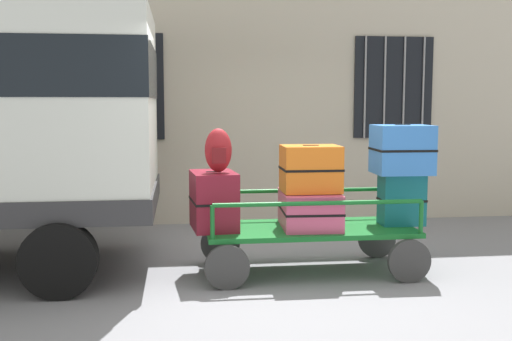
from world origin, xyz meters
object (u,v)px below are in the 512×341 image
Objects in this scene: suitcase_midleft_middle at (311,169)px; suitcase_center_bottom at (402,199)px; suitcase_center_middle at (402,149)px; suitcase_midleft_bottom at (310,209)px; backpack at (218,151)px; luggage_cart at (309,236)px; suitcase_left_bottom at (214,200)px.

suitcase_center_bottom is at bearing 1.84° from suitcase_midleft_middle.
suitcase_center_middle reaches higher than suitcase_center_bottom.
backpack reaches higher than suitcase_midleft_bottom.
suitcase_midleft_bottom is 1.00m from suitcase_center_bottom.
suitcase_center_bottom is (1.00, 0.00, 0.37)m from luggage_cart.
suitcase_center_middle is at bearing 3.41° from suitcase_midleft_middle.
suitcase_midleft_middle is 1.05m from suitcase_center_bottom.
suitcase_midleft_middle is (-0.00, -0.03, 0.43)m from suitcase_midleft_bottom.
luggage_cart is 3.73× the size of suitcase_midleft_middle.
suitcase_midleft_middle reaches higher than luggage_cart.
suitcase_midleft_bottom is 1.80× the size of backpack.
suitcase_center_middle is 1.37× the size of backpack.
luggage_cart is 2.83× the size of suitcase_midleft_bottom.
suitcase_midleft_bottom is 1.32× the size of suitcase_midleft_middle.
suitcase_left_bottom is 2.05m from suitcase_center_middle.
suitcase_center_bottom is at bearing 0.36° from suitcase_midleft_bottom.
backpack is at bearing -176.69° from luggage_cart.
suitcase_center_middle is at bearing 2.53° from backpack.
suitcase_midleft_middle is at bearing 1.60° from backpack.
luggage_cart is at bearing -179.79° from suitcase_center_bottom.
suitcase_midleft_middle is 0.99× the size of suitcase_center_middle.
suitcase_left_bottom reaches higher than luggage_cart.
suitcase_center_bottom is at bearing -90.00° from suitcase_center_middle.
suitcase_midleft_middle is at bearing -176.59° from suitcase_center_middle.
luggage_cart is 5.09× the size of backpack.
suitcase_left_bottom is (-1.00, 0.03, 0.39)m from luggage_cart.
backpack is (-1.95, -0.06, 0.54)m from suitcase_center_bottom.
suitcase_midleft_bottom is at bearing 90.00° from suitcase_midleft_middle.
suitcase_midleft_middle is at bearing -90.00° from suitcase_midleft_bottom.
backpack is at bearing -177.47° from suitcase_center_middle.
luggage_cart is 1.07m from suitcase_left_bottom.
suitcase_center_bottom reaches higher than luggage_cart.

